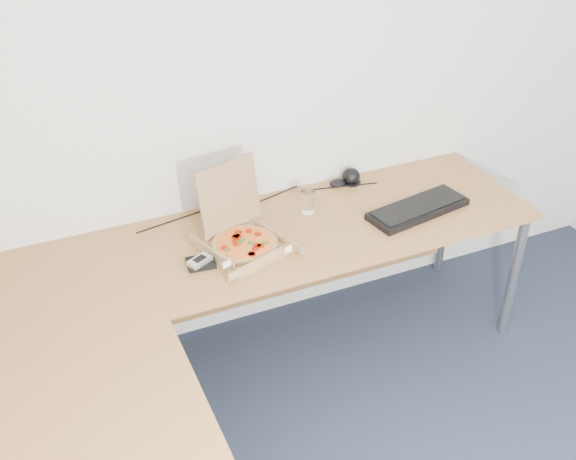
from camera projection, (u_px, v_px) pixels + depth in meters
name	position (u px, v px, depth m)	size (l,w,h in m)	color
desk	(231.00, 317.00, 2.70)	(2.50, 2.20, 0.73)	#A36E3C
pizza_box	(243.00, 239.00, 3.03)	(0.31, 0.37, 0.32)	#A97F52
drinking_glass	(308.00, 202.00, 3.26)	(0.06, 0.06, 0.11)	white
keyboard	(418.00, 209.00, 3.28)	(0.50, 0.18, 0.03)	black
mouse	(338.00, 183.00, 3.49)	(0.09, 0.06, 0.03)	black
wallet	(201.00, 263.00, 2.93)	(0.12, 0.10, 0.02)	black
phone	(200.00, 261.00, 2.91)	(0.10, 0.05, 0.02)	#B2B5BA
dome_speaker	(351.00, 175.00, 3.50)	(0.10, 0.10, 0.08)	black
cable_bundle	(255.00, 203.00, 3.35)	(0.59, 0.04, 0.01)	black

